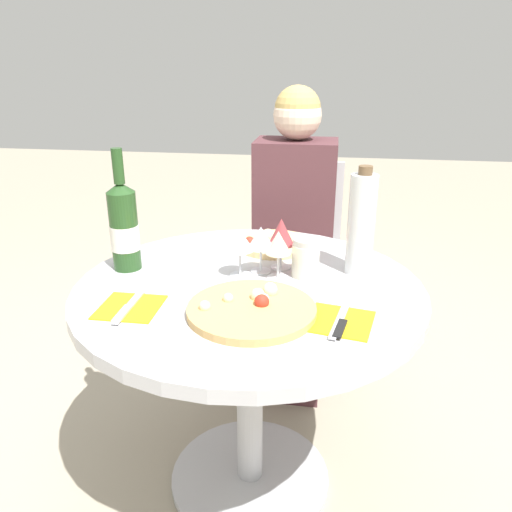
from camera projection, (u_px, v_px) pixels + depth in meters
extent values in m
plane|color=#9E937F|center=(250.00, 478.00, 1.64)|extent=(12.00, 12.00, 0.00)
cylinder|color=#B2B2B7|center=(250.00, 476.00, 1.64)|extent=(0.51, 0.51, 0.02)
cylinder|color=#B2B2B7|center=(250.00, 391.00, 1.52)|extent=(0.08, 0.08, 0.64)
cylinder|color=#B7B7BC|center=(249.00, 290.00, 1.39)|extent=(0.97, 0.97, 0.04)
cylinder|color=silver|center=(290.00, 356.00, 2.31)|extent=(0.35, 0.35, 0.01)
cylinder|color=silver|center=(292.00, 315.00, 2.23)|extent=(0.06, 0.06, 0.44)
cube|color=silver|center=(293.00, 266.00, 2.15)|extent=(0.39, 0.39, 0.03)
cube|color=silver|center=(298.00, 206.00, 2.24)|extent=(0.39, 0.02, 0.40)
cube|color=#512D33|center=(288.00, 331.00, 2.07)|extent=(0.28, 0.35, 0.47)
cube|color=#512D33|center=(295.00, 204.00, 2.05)|extent=(0.32, 0.23, 0.52)
sphere|color=beige|center=(297.00, 115.00, 1.92)|extent=(0.19, 0.19, 0.19)
sphere|color=tan|center=(298.00, 109.00, 1.91)|extent=(0.18, 0.18, 0.18)
cylinder|color=tan|center=(252.00, 310.00, 1.22)|extent=(0.32, 0.32, 0.02)
sphere|color=#B22D1E|center=(262.00, 302.00, 1.22)|extent=(0.04, 0.04, 0.04)
sphere|color=beige|center=(228.00, 298.00, 1.24)|extent=(0.03, 0.03, 0.03)
sphere|color=beige|center=(270.00, 290.00, 1.28)|extent=(0.04, 0.04, 0.04)
sphere|color=beige|center=(263.00, 299.00, 1.24)|extent=(0.03, 0.03, 0.03)
sphere|color=beige|center=(258.00, 295.00, 1.26)|extent=(0.04, 0.04, 0.04)
sphere|color=beige|center=(205.00, 306.00, 1.20)|extent=(0.03, 0.03, 0.03)
cylinder|color=#E5C17F|center=(274.00, 244.00, 1.66)|extent=(0.25, 0.25, 0.02)
sphere|color=#B22D1E|center=(250.00, 241.00, 1.64)|extent=(0.03, 0.03, 0.03)
sphere|color=#336B28|center=(284.00, 242.00, 1.62)|extent=(0.03, 0.03, 0.03)
sphere|color=#B22D1E|center=(301.00, 240.00, 1.65)|extent=(0.03, 0.03, 0.03)
sphere|color=beige|center=(268.00, 235.00, 1.69)|extent=(0.04, 0.04, 0.04)
cylinder|color=#23471E|center=(124.00, 231.00, 1.45)|extent=(0.08, 0.08, 0.23)
cone|color=#23471E|center=(120.00, 187.00, 1.40)|extent=(0.08, 0.08, 0.03)
cylinder|color=#23471E|center=(118.00, 166.00, 1.38)|extent=(0.03, 0.03, 0.10)
cylinder|color=silver|center=(125.00, 237.00, 1.46)|extent=(0.08, 0.08, 0.07)
cylinder|color=silver|center=(361.00, 225.00, 1.41)|extent=(0.08, 0.08, 0.29)
cylinder|color=brown|center=(366.00, 170.00, 1.35)|extent=(0.04, 0.04, 0.02)
cylinder|color=silver|center=(306.00, 260.00, 1.42)|extent=(0.08, 0.08, 0.10)
cylinder|color=#B2B2B7|center=(306.00, 242.00, 1.40)|extent=(0.07, 0.07, 0.02)
cylinder|color=silver|center=(261.00, 271.00, 1.47)|extent=(0.06, 0.06, 0.00)
cylinder|color=silver|center=(261.00, 259.00, 1.45)|extent=(0.01, 0.01, 0.07)
cone|color=silver|center=(261.00, 237.00, 1.43)|extent=(0.08, 0.08, 0.06)
cylinder|color=silver|center=(240.00, 275.00, 1.44)|extent=(0.06, 0.06, 0.00)
cylinder|color=silver|center=(240.00, 262.00, 1.43)|extent=(0.01, 0.01, 0.08)
cone|color=silver|center=(240.00, 240.00, 1.40)|extent=(0.08, 0.08, 0.06)
cylinder|color=silver|center=(278.00, 277.00, 1.42)|extent=(0.06, 0.06, 0.00)
cylinder|color=silver|center=(278.00, 265.00, 1.41)|extent=(0.01, 0.01, 0.07)
cone|color=beige|center=(278.00, 242.00, 1.39)|extent=(0.07, 0.07, 0.06)
cylinder|color=silver|center=(281.00, 267.00, 1.49)|extent=(0.06, 0.06, 0.00)
cylinder|color=silver|center=(281.00, 256.00, 1.48)|extent=(0.01, 0.01, 0.07)
cone|color=#9E383D|center=(281.00, 232.00, 1.45)|extent=(0.08, 0.08, 0.08)
cube|color=gold|center=(130.00, 307.00, 1.25)|extent=(0.15, 0.15, 0.00)
cube|color=silver|center=(130.00, 305.00, 1.25)|extent=(0.02, 0.19, 0.00)
cube|color=silver|center=(122.00, 313.00, 1.20)|extent=(0.02, 0.09, 0.00)
cube|color=gold|center=(340.00, 321.00, 1.18)|extent=(0.18, 0.18, 0.00)
cube|color=silver|center=(340.00, 319.00, 1.18)|extent=(0.05, 0.19, 0.00)
cube|color=black|center=(340.00, 328.00, 1.14)|extent=(0.04, 0.09, 0.00)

